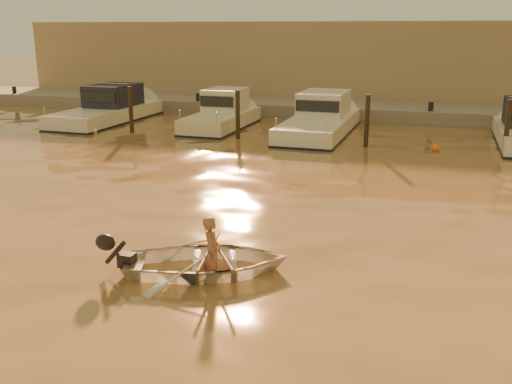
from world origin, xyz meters
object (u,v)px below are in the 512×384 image
(dinghy, at_px, (207,262))
(moored_boat_1, at_px, (221,115))
(moored_boat_0, at_px, (106,109))
(moored_boat_2, at_px, (320,119))
(person, at_px, (212,252))
(waterfront_building, at_px, (401,64))

(dinghy, height_order, moored_boat_1, moored_boat_1)
(moored_boat_0, relative_size, moored_boat_1, 1.25)
(moored_boat_0, height_order, moored_boat_2, same)
(dinghy, relative_size, person, 2.22)
(moored_boat_0, height_order, moored_boat_1, same)
(dinghy, xyz_separation_m, moored_boat_2, (-1.02, 15.12, 0.42))
(moored_boat_2, bearing_deg, person, -85.78)
(dinghy, relative_size, waterfront_building, 0.07)
(moored_boat_2, relative_size, waterfront_building, 0.18)
(moored_boat_2, bearing_deg, dinghy, -86.14)
(person, bearing_deg, moored_boat_2, -17.52)
(moored_boat_0, distance_m, moored_boat_2, 10.66)
(dinghy, bearing_deg, moored_boat_2, -17.88)
(waterfront_building, bearing_deg, dinghy, -93.21)
(person, relative_size, waterfront_building, 0.03)
(moored_boat_2, bearing_deg, moored_boat_1, 180.00)
(moored_boat_0, xyz_separation_m, moored_boat_2, (10.66, 0.00, 0.00))
(dinghy, height_order, waterfront_building, waterfront_building)
(dinghy, distance_m, moored_boat_1, 16.14)
(person, height_order, moored_boat_0, moored_boat_0)
(moored_boat_1, distance_m, waterfront_building, 13.22)
(moored_boat_1, relative_size, moored_boat_2, 0.77)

